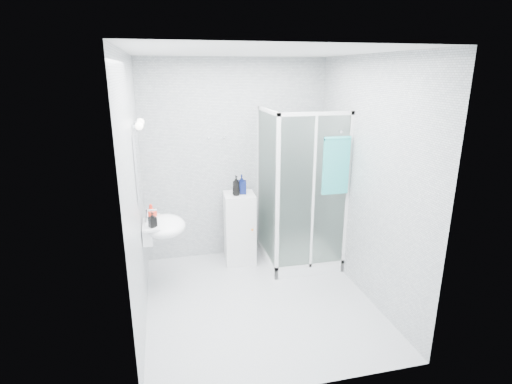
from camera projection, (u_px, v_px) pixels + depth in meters
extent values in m
cube|color=silver|center=(259.00, 188.00, 4.02)|extent=(2.40, 2.60, 2.60)
cube|color=silver|center=(259.00, 301.00, 4.40)|extent=(2.40, 2.60, 0.01)
cube|color=silver|center=(260.00, 52.00, 3.65)|extent=(2.40, 2.60, 0.01)
cube|color=white|center=(298.00, 256.00, 5.34)|extent=(0.90, 0.90, 0.12)
cube|color=white|center=(268.00, 111.00, 4.69)|extent=(0.04, 0.90, 0.04)
cube|color=white|center=(316.00, 114.00, 4.38)|extent=(0.90, 0.04, 0.04)
cube|color=white|center=(277.00, 201.00, 4.57)|extent=(0.04, 0.04, 2.00)
cube|color=white|center=(267.00, 188.00, 4.96)|extent=(0.02, 0.82, 1.84)
cube|color=white|center=(313.00, 196.00, 4.65)|extent=(0.82, 0.02, 1.84)
cube|color=white|center=(313.00, 195.00, 4.66)|extent=(0.03, 0.04, 1.84)
cylinder|color=silver|center=(292.00, 155.00, 5.33)|extent=(0.02, 0.02, 1.00)
cylinder|color=silver|center=(293.00, 120.00, 5.16)|extent=(0.09, 0.05, 0.09)
cylinder|color=silver|center=(294.00, 176.00, 5.46)|extent=(0.12, 0.04, 0.12)
cylinder|color=silver|center=(340.00, 132.00, 4.47)|extent=(0.03, 0.05, 0.03)
cube|color=white|center=(148.00, 232.00, 4.35)|extent=(0.10, 0.40, 0.18)
ellipsoid|color=white|center=(164.00, 226.00, 4.38)|extent=(0.46, 0.56, 0.20)
cube|color=white|center=(153.00, 223.00, 4.33)|extent=(0.16, 0.50, 0.02)
cylinder|color=silver|center=(147.00, 216.00, 4.30)|extent=(0.04, 0.04, 0.16)
cylinder|color=silver|center=(151.00, 210.00, 4.29)|extent=(0.12, 0.02, 0.02)
cube|color=white|center=(138.00, 165.00, 4.12)|extent=(0.02, 0.60, 0.70)
cylinder|color=silver|center=(135.00, 126.00, 3.85)|extent=(0.05, 0.04, 0.04)
sphere|color=white|center=(139.00, 126.00, 3.86)|extent=(0.08, 0.08, 0.08)
cylinder|color=silver|center=(136.00, 122.00, 4.15)|extent=(0.05, 0.04, 0.04)
sphere|color=white|center=(140.00, 122.00, 4.16)|extent=(0.08, 0.08, 0.08)
cylinder|color=silver|center=(208.00, 138.00, 5.04)|extent=(0.02, 0.04, 0.02)
sphere|color=silver|center=(209.00, 138.00, 5.01)|extent=(0.03, 0.03, 0.03)
cylinder|color=silver|center=(224.00, 137.00, 5.08)|extent=(0.02, 0.04, 0.02)
sphere|color=silver|center=(224.00, 138.00, 5.06)|extent=(0.03, 0.03, 0.03)
cube|color=white|center=(240.00, 228.00, 5.20)|extent=(0.41, 0.41, 0.93)
cube|color=white|center=(242.00, 234.00, 5.03)|extent=(0.35, 0.03, 0.79)
sphere|color=orange|center=(252.00, 230.00, 5.02)|extent=(0.03, 0.03, 0.03)
cube|color=teal|center=(336.00, 167.00, 4.56)|extent=(0.31, 0.04, 0.65)
cylinder|color=teal|center=(338.00, 138.00, 4.46)|extent=(0.31, 0.05, 0.05)
imported|color=black|center=(236.00, 186.00, 4.98)|extent=(0.11, 0.11, 0.25)
imported|color=#0C174C|center=(242.00, 184.00, 5.05)|extent=(0.13, 0.13, 0.25)
imported|color=red|center=(151.00, 211.00, 4.40)|extent=(0.17, 0.17, 0.17)
imported|color=black|center=(152.00, 220.00, 4.16)|extent=(0.10, 0.10, 0.16)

